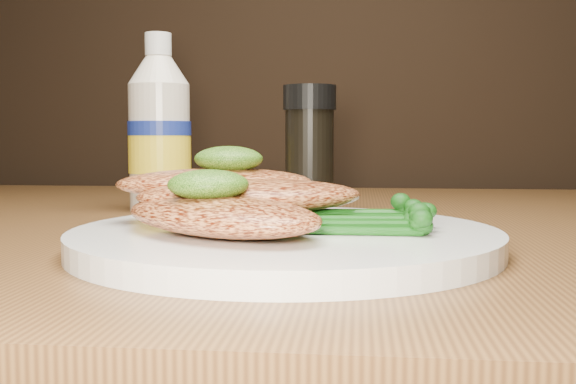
# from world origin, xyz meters

# --- Properties ---
(plate) EXTENTS (0.30, 0.30, 0.02)m
(plate) POSITION_xyz_m (0.07, 0.87, 0.76)
(plate) COLOR white
(plate) RESTS_ON dining_table
(chicken_front) EXTENTS (0.18, 0.17, 0.03)m
(chicken_front) POSITION_xyz_m (0.03, 0.84, 0.78)
(chicken_front) COLOR #D77D44
(chicken_front) RESTS_ON plate
(chicken_mid) EXTENTS (0.18, 0.12, 0.02)m
(chicken_mid) POSITION_xyz_m (0.04, 0.88, 0.79)
(chicken_mid) COLOR #D77D44
(chicken_mid) RESTS_ON plate
(chicken_back) EXTENTS (0.16, 0.12, 0.02)m
(chicken_back) POSITION_xyz_m (0.01, 0.91, 0.79)
(chicken_back) COLOR #D77D44
(chicken_back) RESTS_ON plate
(pesto_front) EXTENTS (0.07, 0.06, 0.02)m
(pesto_front) POSITION_xyz_m (0.02, 0.84, 0.80)
(pesto_front) COLOR #0F3207
(pesto_front) RESTS_ON chicken_front
(pesto_back) EXTENTS (0.06, 0.06, 0.02)m
(pesto_back) POSITION_xyz_m (0.02, 0.91, 0.81)
(pesto_back) COLOR #0F3207
(pesto_back) RESTS_ON chicken_back
(broccolini_bundle) EXTENTS (0.16, 0.13, 0.02)m
(broccolini_bundle) POSITION_xyz_m (0.11, 0.87, 0.78)
(broccolini_bundle) COLOR #124B10
(broccolini_bundle) RESTS_ON plate
(mayo_bottle) EXTENTS (0.08, 0.08, 0.19)m
(mayo_bottle) POSITION_xyz_m (-0.09, 1.11, 0.84)
(mayo_bottle) COLOR beige
(mayo_bottle) RESTS_ON dining_table
(pepper_grinder) EXTENTS (0.07, 0.07, 0.13)m
(pepper_grinder) POSITION_xyz_m (0.07, 1.09, 0.81)
(pepper_grinder) COLOR black
(pepper_grinder) RESTS_ON dining_table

